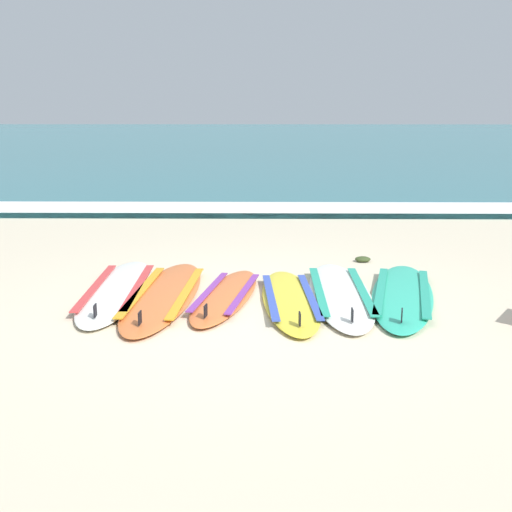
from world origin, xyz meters
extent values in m
plane|color=beige|center=(0.00, 0.00, 0.00)|extent=(80.00, 80.00, 0.00)
cube|color=teal|center=(0.00, 35.08, 0.05)|extent=(80.00, 60.00, 0.10)
cube|color=white|center=(0.00, 5.71, 0.06)|extent=(80.00, 1.25, 0.11)
ellipsoid|color=silver|center=(-1.51, 0.60, 0.04)|extent=(0.69, 2.46, 0.07)
cube|color=#D13838|center=(-1.73, 0.60, 0.08)|extent=(0.14, 1.71, 0.01)
cube|color=#D13838|center=(-1.29, 0.61, 0.08)|extent=(0.14, 1.71, 0.01)
cube|color=black|center=(-1.48, -0.35, 0.12)|extent=(0.01, 0.09, 0.11)
ellipsoid|color=orange|center=(-1.00, 0.45, 0.04)|extent=(0.76, 2.56, 0.07)
cube|color=gold|center=(-1.23, 0.46, 0.08)|extent=(0.18, 1.78, 0.01)
cube|color=gold|center=(-0.77, 0.44, 0.08)|extent=(0.18, 1.78, 0.01)
cube|color=black|center=(-1.05, -0.54, 0.12)|extent=(0.02, 0.09, 0.11)
ellipsoid|color=orange|center=(-0.37, 0.42, 0.04)|extent=(0.83, 2.04, 0.07)
cube|color=purple|center=(-0.55, 0.45, 0.08)|extent=(0.31, 1.38, 0.01)
cube|color=purple|center=(-0.20, 0.39, 0.08)|extent=(0.31, 1.38, 0.01)
cube|color=black|center=(-0.51, -0.34, 0.12)|extent=(0.03, 0.09, 0.11)
ellipsoid|color=yellow|center=(0.27, 0.30, 0.04)|extent=(0.66, 2.18, 0.07)
cube|color=#334CB2|center=(0.07, 0.28, 0.08)|extent=(0.16, 1.51, 0.01)
cube|color=#334CB2|center=(0.46, 0.31, 0.08)|extent=(0.16, 1.51, 0.01)
cube|color=black|center=(0.31, -0.54, 0.12)|extent=(0.02, 0.09, 0.11)
ellipsoid|color=silver|center=(0.78, 0.51, 0.04)|extent=(0.63, 2.43, 0.07)
cube|color=teal|center=(0.56, 0.51, 0.08)|extent=(0.10, 1.70, 0.01)
cube|color=teal|center=(1.00, 0.51, 0.08)|extent=(0.10, 1.70, 0.01)
cube|color=black|center=(0.77, -0.44, 0.12)|extent=(0.01, 0.09, 0.11)
ellipsoid|color=#2DB793|center=(1.41, 0.48, 0.04)|extent=(1.12, 2.49, 0.07)
cube|color=teal|center=(1.20, 0.52, 0.08)|extent=(0.45, 1.67, 0.01)
cube|color=teal|center=(1.62, 0.43, 0.08)|extent=(0.45, 1.67, 0.01)
cube|color=black|center=(1.20, -0.44, 0.12)|extent=(0.03, 0.09, 0.11)
ellipsoid|color=#384723|center=(1.24, 1.99, 0.03)|extent=(0.19, 0.16, 0.07)
camera|label=1|loc=(0.01, -5.60, 1.87)|focal=43.96mm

